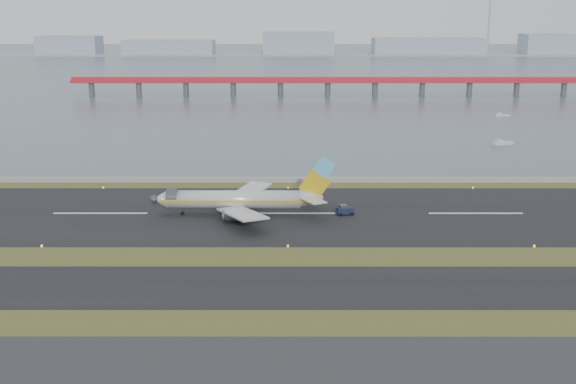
# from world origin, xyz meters

# --- Properties ---
(ground) EXTENTS (1000.00, 1000.00, 0.00)m
(ground) POSITION_xyz_m (0.00, 0.00, 0.00)
(ground) COLOR #394B1B
(ground) RESTS_ON ground
(taxiway_strip) EXTENTS (1000.00, 18.00, 0.10)m
(taxiway_strip) POSITION_xyz_m (0.00, -12.00, 0.05)
(taxiway_strip) COLOR black
(taxiway_strip) RESTS_ON ground
(runway_strip) EXTENTS (1000.00, 45.00, 0.10)m
(runway_strip) POSITION_xyz_m (0.00, 30.00, 0.05)
(runway_strip) COLOR black
(runway_strip) RESTS_ON ground
(seawall) EXTENTS (1000.00, 2.50, 1.00)m
(seawall) POSITION_xyz_m (0.00, 60.00, 0.50)
(seawall) COLOR gray
(seawall) RESTS_ON ground
(bay_water) EXTENTS (1400.00, 800.00, 1.30)m
(bay_water) POSITION_xyz_m (0.00, 460.00, 0.00)
(bay_water) COLOR #4D5F6E
(bay_water) RESTS_ON ground
(red_pier) EXTENTS (260.00, 5.00, 10.20)m
(red_pier) POSITION_xyz_m (20.00, 250.00, 7.28)
(red_pier) COLOR red
(red_pier) RESTS_ON ground
(far_shoreline) EXTENTS (1400.00, 80.00, 60.50)m
(far_shoreline) POSITION_xyz_m (13.62, 620.00, 6.07)
(far_shoreline) COLOR #99A4B5
(far_shoreline) RESTS_ON ground
(airliner) EXTENTS (38.52, 32.89, 12.80)m
(airliner) POSITION_xyz_m (-9.84, 28.75, 3.46)
(airliner) COLOR silver
(airliner) RESTS_ON ground
(pushback_tug) EXTENTS (3.82, 2.68, 2.23)m
(pushback_tug) POSITION_xyz_m (12.00, 29.10, 1.08)
(pushback_tug) COLOR #131C35
(pushback_tug) RESTS_ON ground
(workboat_near) EXTENTS (7.85, 5.29, 1.83)m
(workboat_near) POSITION_xyz_m (69.14, 111.87, 0.58)
(workboat_near) COLOR silver
(workboat_near) RESTS_ON ground
(workboat_far) EXTENTS (6.12, 2.14, 1.47)m
(workboat_far) POSITION_xyz_m (87.85, 177.51, 0.46)
(workboat_far) COLOR silver
(workboat_far) RESTS_ON ground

